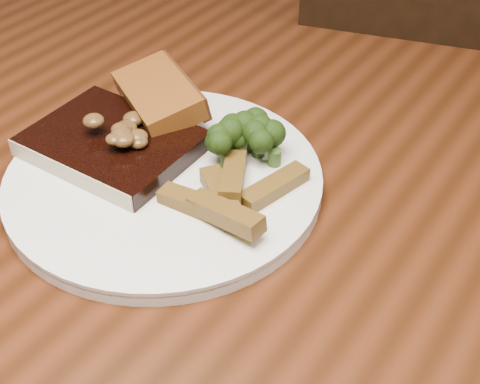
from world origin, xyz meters
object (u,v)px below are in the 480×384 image
object	(u,v)px
dining_table	(243,286)
chair_far	(419,163)
steak	(113,145)
plate	(164,181)
potato_wedges	(238,192)
garlic_bread	(160,111)

from	to	relation	value
dining_table	chair_far	world-z (taller)	chair_far
dining_table	steak	distance (m)	0.19
chair_far	plate	size ratio (longest dim) A/B	2.76
plate	potato_wedges	world-z (taller)	potato_wedges
plate	steak	world-z (taller)	steak
chair_far	plate	bearing A→B (deg)	64.83
chair_far	garlic_bread	size ratio (longest dim) A/B	7.43
dining_table	steak	size ratio (longest dim) A/B	10.04
steak	potato_wedges	distance (m)	0.15
garlic_bread	potato_wedges	distance (m)	0.16
potato_wedges	plate	bearing A→B (deg)	-172.56
dining_table	plate	bearing A→B (deg)	-176.66
chair_far	plate	distance (m)	0.64
dining_table	garlic_bread	world-z (taller)	garlic_bread
dining_table	potato_wedges	size ratio (longest dim) A/B	16.20
dining_table	potato_wedges	distance (m)	0.12
dining_table	garlic_bread	size ratio (longest dim) A/B	14.01
plate	potato_wedges	size ratio (longest dim) A/B	3.12
dining_table	chair_far	xyz separation A→B (m)	(-0.01, 0.55, -0.19)
garlic_bread	chair_far	bearing A→B (deg)	102.28
garlic_bread	potato_wedges	world-z (taller)	same
garlic_bread	dining_table	bearing A→B (deg)	5.52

